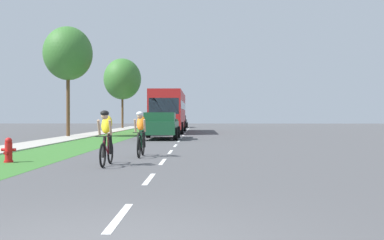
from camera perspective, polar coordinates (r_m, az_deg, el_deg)
ground_plane at (r=24.57m, az=-1.76°, el=-2.81°), size 120.00×120.00×0.00m
grass_verge at (r=25.23m, az=-12.50°, el=-2.72°), size 2.91×70.00×0.01m
sidewalk_concrete at (r=25.90m, az=-17.78°, el=-2.65°), size 1.98×70.00×0.10m
lane_markings_center at (r=28.56m, az=-1.39°, el=-2.34°), size 0.12×54.07×0.01m
fire_hydrant_red at (r=14.54m, az=-22.76°, el=-3.66°), size 0.44×0.38×0.76m
cyclist_lead at (r=12.74m, az=-11.07°, el=-2.23°), size 0.42×1.72×1.58m
cyclist_trailing at (r=15.36m, az=-6.68°, el=-1.76°), size 0.42×1.72×1.58m
pickup_dark_green at (r=27.16m, az=-4.06°, el=-0.74°), size 2.22×5.10×1.64m
bus_red at (r=38.34m, az=-3.01°, el=1.34°), size 2.78×11.60×3.48m
sedan_black at (r=54.91m, az=-1.61°, el=-0.18°), size 1.98×4.30×1.52m
street_tree_near at (r=31.43m, az=-15.83°, el=8.29°), size 3.32×3.32×7.54m
street_tree_far at (r=51.59m, az=-9.04°, el=5.28°), size 4.31×4.31×8.10m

